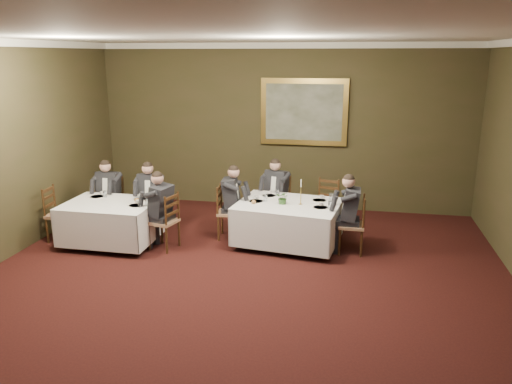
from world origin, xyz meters
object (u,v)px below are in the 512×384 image
(chair_sec_backright, at_px, (152,216))
(diner_sec_backright, at_px, (151,205))
(chair_main_backright, at_px, (325,217))
(chair_sec_backleft, at_px, (111,214))
(chair_main_endright, at_px, (351,236))
(table_main, at_px, (288,220))
(diner_sec_backleft, at_px, (110,203))
(diner_main_endright, at_px, (351,224))
(chair_sec_endleft, at_px, (61,225))
(centerpiece, at_px, (283,197))
(chair_main_endleft, at_px, (229,223))
(diner_main_endleft, at_px, (230,211))
(table_second, at_px, (111,220))
(chair_sec_endright, at_px, (165,233))
(diner_sec_endright, at_px, (163,220))
(chair_main_backleft, at_px, (277,212))
(candlestick, at_px, (301,195))
(painting, at_px, (304,112))
(diner_main_backleft, at_px, (277,201))

(chair_sec_backright, distance_m, diner_sec_backright, 0.23)
(chair_main_backright, distance_m, chair_sec_backleft, 4.11)
(chair_main_endright, bearing_deg, table_main, 82.65)
(table_main, xyz_separation_m, diner_sec_backleft, (-3.48, 0.21, 0.06))
(diner_main_endright, relative_size, diner_sec_backleft, 1.00)
(chair_sec_backleft, height_order, chair_sec_endleft, same)
(table_main, relative_size, centerpiece, 7.74)
(chair_sec_backleft, distance_m, diner_sec_backleft, 0.23)
(chair_main_endleft, distance_m, diner_main_endleft, 0.23)
(table_second, xyz_separation_m, chair_sec_endright, (0.99, -0.01, -0.17))
(chair_sec_endright, bearing_deg, diner_sec_backright, 48.86)
(table_second, height_order, diner_main_endright, diner_main_endright)
(diner_sec_endright, bearing_deg, diner_main_endright, -68.66)
(chair_main_backright, xyz_separation_m, diner_sec_endright, (-2.67, -1.42, 0.23))
(table_main, bearing_deg, diner_sec_backright, 175.44)
(chair_main_backleft, distance_m, chair_sec_backright, 2.41)
(chair_main_backright, xyz_separation_m, diner_main_endright, (0.50, -0.98, 0.23))
(chair_sec_backright, distance_m, candlestick, 2.94)
(chair_sec_endright, bearing_deg, chair_main_endright, -68.61)
(diner_main_endright, distance_m, chair_sec_backright, 3.76)
(diner_sec_endright, bearing_deg, chair_main_endleft, -39.94)
(diner_main_endright, relative_size, chair_sec_endright, 1.35)
(diner_sec_endright, bearing_deg, painting, -22.76)
(diner_main_backleft, height_order, chair_main_endleft, diner_main_backleft)
(chair_sec_backright, bearing_deg, diner_sec_backleft, -3.47)
(table_second, bearing_deg, chair_sec_backright, 62.23)
(table_main, height_order, diner_sec_backleft, diner_sec_backleft)
(chair_sec_endright, distance_m, painting, 3.96)
(table_main, bearing_deg, chair_sec_backright, 175.19)
(diner_sec_backright, bearing_deg, chair_main_endleft, 173.50)
(chair_main_endleft, bearing_deg, chair_main_endright, 77.04)
(table_main, xyz_separation_m, diner_main_backleft, (-0.35, 0.95, 0.06))
(chair_sec_endright, xyz_separation_m, painting, (2.07, 2.85, 1.81))
(diner_main_endleft, bearing_deg, centerpiece, 72.83)
(diner_sec_backleft, distance_m, diner_sec_backright, 0.84)
(chair_sec_backleft, bearing_deg, candlestick, 176.97)
(chair_main_endleft, height_order, diner_sec_backright, diner_sec_backright)
(chair_sec_endright, distance_m, chair_sec_endleft, 1.98)
(table_main, height_order, chair_sec_endright, chair_sec_endright)
(diner_main_endleft, distance_m, diner_sec_endright, 1.23)
(diner_main_backleft, relative_size, chair_sec_endleft, 1.35)
(chair_main_endleft, distance_m, painting, 3.00)
(diner_main_backleft, relative_size, centerpiece, 5.43)
(table_second, height_order, diner_main_endleft, diner_main_endleft)
(diner_main_endleft, relative_size, diner_main_endright, 1.00)
(diner_sec_backright, bearing_deg, centerpiece, 169.89)
(table_main, xyz_separation_m, chair_sec_backright, (-2.64, 0.22, -0.17))
(chair_main_backleft, xyz_separation_m, diner_sec_backright, (-2.29, -0.75, 0.23))
(chair_sec_backleft, height_order, diner_sec_backright, diner_sec_backright)
(chair_sec_backleft, bearing_deg, painting, -148.87)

